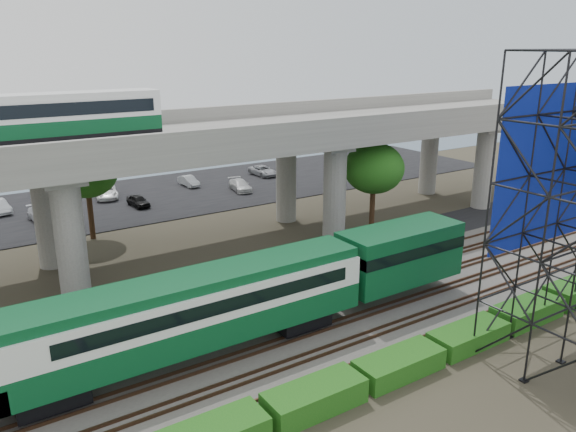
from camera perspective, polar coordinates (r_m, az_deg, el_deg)
ground at (r=30.84m, az=4.10°, el=-12.63°), size 140.00×140.00×0.00m
ballast_bed at (r=32.20m, az=1.91°, el=-11.03°), size 90.00×12.00×0.20m
service_road at (r=38.79m, az=-5.36°, el=-6.12°), size 90.00×5.00×0.08m
parking_lot at (r=59.55m, az=-16.07°, el=1.55°), size 90.00×18.00×0.08m
harbor_water at (r=80.37m, az=-20.87°, el=4.97°), size 140.00×40.00×0.03m
rail_tracks at (r=32.11m, az=1.91°, el=-10.74°), size 90.00×9.52×0.16m
commuter_train at (r=28.67m, az=-6.24°, el=-8.60°), size 29.30×3.06×4.30m
overpass at (r=41.00m, az=-10.13°, el=6.89°), size 80.00×12.00×12.40m
hedge_strip at (r=28.36m, az=11.23°, el=-14.49°), size 34.60×1.80×1.20m
trees at (r=40.34m, az=-15.27°, el=2.55°), size 40.94×16.94×7.69m
parked_cars at (r=59.16m, az=-15.77°, el=2.12°), size 35.41×9.65×1.28m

